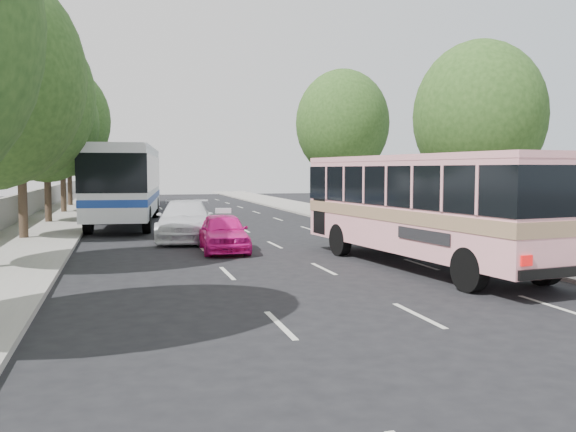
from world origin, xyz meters
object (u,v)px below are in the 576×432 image
object	(u,v)px
pink_bus	(424,198)
white_pickup	(186,220)
pink_taxi	(223,232)
tour_coach_rear	(121,176)
tour_coach_front	(126,178)

from	to	relation	value
pink_bus	white_pickup	bearing A→B (deg)	116.95
pink_bus	pink_taxi	world-z (taller)	pink_bus
pink_taxi	white_pickup	bearing A→B (deg)	106.76
white_pickup	tour_coach_rear	xyz separation A→B (m)	(-2.56, 24.08, 1.59)
pink_bus	tour_coach_front	xyz separation A→B (m)	(-8.50, 17.25, 0.38)
pink_bus	pink_taxi	bearing A→B (deg)	128.11
white_pickup	tour_coach_front	distance (m)	8.59
pink_bus	white_pickup	world-z (taller)	pink_bus
pink_taxi	tour_coach_rear	bearing A→B (deg)	100.31
pink_taxi	tour_coach_rear	xyz separation A→B (m)	(-3.52, 28.04, 1.72)
tour_coach_rear	pink_taxi	bearing A→B (deg)	-88.37
pink_taxi	tour_coach_front	world-z (taller)	tour_coach_front
pink_bus	tour_coach_front	world-z (taller)	tour_coach_front
white_pickup	tour_coach_front	world-z (taller)	tour_coach_front
tour_coach_front	tour_coach_rear	xyz separation A→B (m)	(-0.26, 15.97, -0.07)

